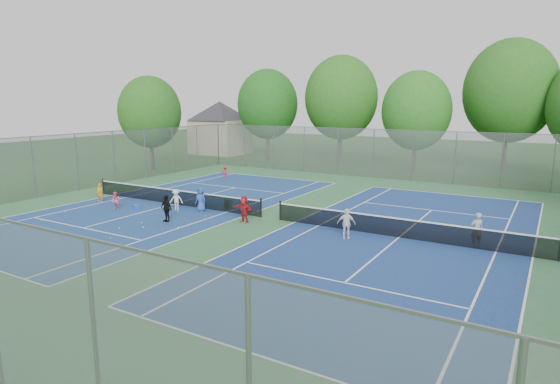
{
  "coord_description": "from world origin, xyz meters",
  "views": [
    {
      "loc": [
        12.88,
        -20.71,
        6.21
      ],
      "look_at": [
        0.0,
        1.0,
        1.3
      ],
      "focal_mm": 30.0,
      "sensor_mm": 36.0,
      "label": 1
    }
  ],
  "objects_px": {
    "net_left": "(173,197)",
    "instructor": "(477,230)",
    "ball_crate": "(136,207)",
    "net_right": "(399,228)",
    "ball_hopper": "(228,204)"
  },
  "relations": [
    {
      "from": "net_left",
      "to": "instructor",
      "type": "relative_size",
      "value": 8.43
    },
    {
      "from": "ball_crate",
      "to": "net_right",
      "type": "bearing_deg",
      "value": 8.19
    },
    {
      "from": "ball_crate",
      "to": "ball_hopper",
      "type": "xyz_separation_m",
      "value": [
        4.57,
        2.81,
        0.16
      ]
    },
    {
      "from": "instructor",
      "to": "ball_hopper",
      "type": "bearing_deg",
      "value": -37.02
    },
    {
      "from": "net_left",
      "to": "ball_hopper",
      "type": "distance_m",
      "value": 3.74
    },
    {
      "from": "net_left",
      "to": "ball_crate",
      "type": "relative_size",
      "value": 39.06
    },
    {
      "from": "ball_crate",
      "to": "instructor",
      "type": "height_order",
      "value": "instructor"
    },
    {
      "from": "ball_hopper",
      "to": "net_left",
      "type": "bearing_deg",
      "value": -169.74
    },
    {
      "from": "net_left",
      "to": "instructor",
      "type": "bearing_deg",
      "value": 1.17
    },
    {
      "from": "net_left",
      "to": "instructor",
      "type": "distance_m",
      "value": 17.26
    },
    {
      "from": "net_left",
      "to": "instructor",
      "type": "height_order",
      "value": "instructor"
    },
    {
      "from": "net_left",
      "to": "net_right",
      "type": "height_order",
      "value": "same"
    },
    {
      "from": "net_right",
      "to": "instructor",
      "type": "distance_m",
      "value": 3.29
    },
    {
      "from": "net_left",
      "to": "net_right",
      "type": "bearing_deg",
      "value": 0.0
    },
    {
      "from": "instructor",
      "to": "net_left",
      "type": "bearing_deg",
      "value": -34.53
    }
  ]
}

